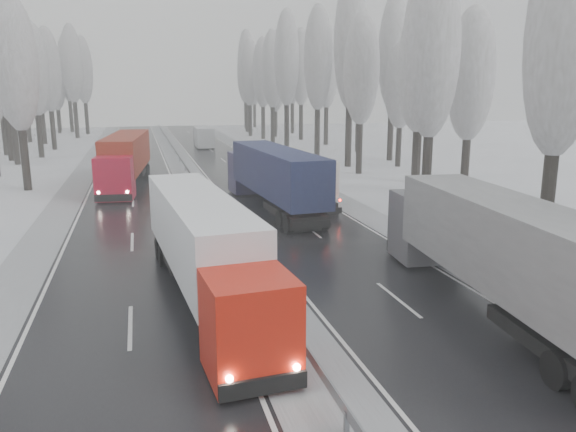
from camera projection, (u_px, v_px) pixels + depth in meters
name	position (u px, v px, depth m)	size (l,w,h in m)	color
carriageway_right	(286.00, 210.00, 39.76)	(7.50, 200.00, 0.03)	black
carriageway_left	(133.00, 219.00, 37.13)	(7.50, 200.00, 0.03)	black
median_slush	(212.00, 214.00, 38.44)	(3.00, 200.00, 0.04)	#ADB0B6
shoulder_right	(351.00, 207.00, 41.00)	(2.40, 200.00, 0.04)	#ADB0B6
shoulder_left	(53.00, 223.00, 35.89)	(2.40, 200.00, 0.04)	#ADB0B6
median_guardrail	(212.00, 206.00, 38.30)	(0.12, 200.00, 0.76)	slate
tree_16	(564.00, 39.00, 26.36)	(3.60, 3.60, 16.53)	black
tree_18	(433.00, 53.00, 36.94)	(3.60, 3.60, 16.58)	black
tree_19	(471.00, 75.00, 42.37)	(3.60, 3.60, 14.57)	black
tree_20	(420.00, 67.00, 45.58)	(3.60, 3.60, 15.71)	black
tree_21	(422.00, 48.00, 49.50)	(3.60, 3.60, 18.62)	black
tree_22	(361.00, 70.00, 55.18)	(3.60, 3.60, 15.86)	black
tree_23	(401.00, 86.00, 60.84)	(3.60, 3.60, 13.55)	black
tree_24	(351.00, 44.00, 59.86)	(3.60, 3.60, 20.49)	black
tree_25	(394.00, 53.00, 65.51)	(3.60, 3.60, 19.44)	black
tree_26	(318.00, 59.00, 69.68)	(3.60, 3.60, 18.78)	black
tree_27	(359.00, 67.00, 75.40)	(3.60, 3.60, 17.62)	black
tree_28	(287.00, 59.00, 79.33)	(3.60, 3.60, 19.62)	black
tree_29	(327.00, 68.00, 85.16)	(3.60, 3.60, 18.11)	black
tree_30	(272.00, 70.00, 88.83)	(3.60, 3.60, 17.86)	black
tree_31	(301.00, 68.00, 93.98)	(3.60, 3.60, 18.58)	black
tree_32	(263.00, 73.00, 96.00)	(3.60, 3.60, 17.33)	black
tree_33	(275.00, 85.00, 100.98)	(3.60, 3.60, 14.33)	black
tree_34	(250.00, 73.00, 102.43)	(3.60, 3.60, 17.63)	black
tree_35	(292.00, 72.00, 108.42)	(3.60, 3.60, 18.25)	black
tree_36	(246.00, 66.00, 111.68)	(3.60, 3.60, 20.23)	black
tree_37	(276.00, 79.00, 117.74)	(3.60, 3.60, 16.37)	black
tree_38	(245.00, 75.00, 122.38)	(3.60, 3.60, 17.97)	black
tree_39	(254.00, 81.00, 127.11)	(3.60, 3.60, 16.19)	black
tree_62	(15.00, 65.00, 45.63)	(3.60, 3.60, 16.04)	black
tree_66	(9.00, 76.00, 62.25)	(3.60, 3.60, 15.23)	black
tree_67	(2.00, 67.00, 65.41)	(3.60, 3.60, 17.09)	black
tree_68	(33.00, 70.00, 68.82)	(3.60, 3.60, 16.65)	black
tree_70	(48.00, 70.00, 78.33)	(3.60, 3.60, 17.09)	black
tree_71	(15.00, 60.00, 80.56)	(3.60, 3.60, 19.61)	black
tree_72	(39.00, 81.00, 86.77)	(3.60, 3.60, 15.11)	black
tree_73	(23.00, 72.00, 89.52)	(3.60, 3.60, 17.22)	black
tree_74	(72.00, 65.00, 97.27)	(3.60, 3.60, 19.68)	black
tree_75	(20.00, 69.00, 98.91)	(3.60, 3.60, 18.60)	black
tree_76	(83.00, 71.00, 106.55)	(3.60, 3.60, 18.55)	black
tree_77	(56.00, 85.00, 109.50)	(3.60, 3.60, 14.32)	black
tree_78	(67.00, 68.00, 111.74)	(3.60, 3.60, 19.55)	black
tree_79	(56.00, 77.00, 115.17)	(3.60, 3.60, 17.07)	black
truck_grey_tarp	(497.00, 247.00, 21.02)	(4.26, 17.52, 4.46)	#525258
truck_blue_box	(272.00, 174.00, 39.56)	(3.89, 17.34, 4.41)	#1E1B45
truck_cream_box	(294.00, 171.00, 44.07)	(2.57, 14.17, 3.62)	beige
box_truck_distant	(203.00, 137.00, 83.43)	(2.63, 8.08, 3.00)	#A9ACB0
truck_red_white	(204.00, 243.00, 22.27)	(3.79, 16.16, 4.11)	red
truck_red_red	(125.00, 157.00, 49.10)	(4.58, 17.59, 4.47)	#B50A23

